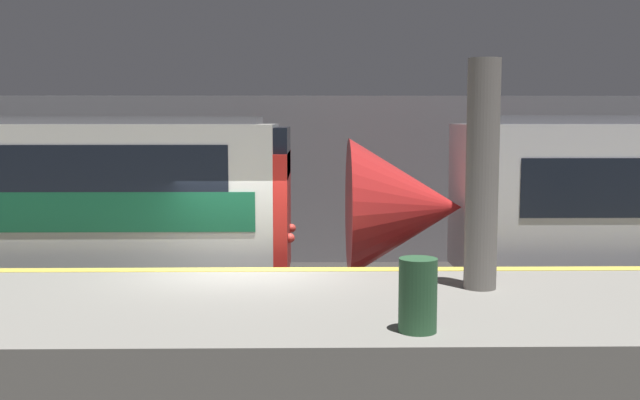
{
  "coord_description": "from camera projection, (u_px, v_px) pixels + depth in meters",
  "views": [
    {
      "loc": [
        1.07,
        -12.07,
        3.54
      ],
      "look_at": [
        1.28,
        0.92,
        2.16
      ],
      "focal_mm": 42.0,
      "sensor_mm": 36.0,
      "label": 1
    }
  ],
  "objects": [
    {
      "name": "support_pillar_near",
      "position": [
        482.0,
        175.0,
        10.6
      ],
      "size": [
        0.46,
        0.46,
        3.27
      ],
      "color": "slate",
      "rests_on": "platform"
    },
    {
      "name": "trash_bin",
      "position": [
        418.0,
        295.0,
        8.51
      ],
      "size": [
        0.44,
        0.44,
        0.85
      ],
      "color": "#2D5B38",
      "rests_on": "platform"
    },
    {
      "name": "platform",
      "position": [
        230.0,
        341.0,
        10.14
      ],
      "size": [
        40.0,
        4.35,
        1.15
      ],
      "color": "gray",
      "rests_on": "ground"
    },
    {
      "name": "ground_plane",
      "position": [
        244.0,
        336.0,
        12.36
      ],
      "size": [
        120.0,
        120.0,
        0.0
      ],
      "primitive_type": "plane",
      "color": "#33302D"
    },
    {
      "name": "station_rear_barrier",
      "position": [
        265.0,
        180.0,
        18.64
      ],
      "size": [
        50.0,
        0.15,
        4.16
      ],
      "color": "gray",
      "rests_on": "ground"
    }
  ]
}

